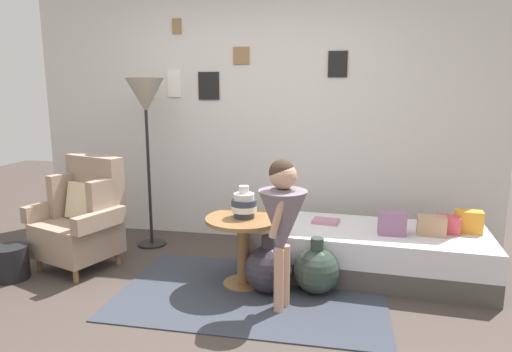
{
  "coord_description": "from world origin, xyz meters",
  "views": [
    {
      "loc": [
        0.86,
        -2.63,
        1.56
      ],
      "look_at": [
        0.15,
        0.95,
        0.85
      ],
      "focal_mm": 31.68,
      "sensor_mm": 36.0,
      "label": 1
    }
  ],
  "objects_px": {
    "armchair": "(83,218)",
    "magazine_basket": "(11,263)",
    "vase_striped": "(244,205)",
    "floor_lamp": "(146,103)",
    "demijohn_far": "(316,270)",
    "book_on_daybed": "(326,221)",
    "person_child": "(283,216)",
    "demijohn_near": "(268,269)",
    "daybed": "(369,252)",
    "side_table": "(243,237)"
  },
  "relations": [
    {
      "from": "magazine_basket",
      "to": "demijohn_near",
      "type": "bearing_deg",
      "value": 4.77
    },
    {
      "from": "side_table",
      "to": "floor_lamp",
      "type": "distance_m",
      "value": 1.68
    },
    {
      "from": "daybed",
      "to": "vase_striped",
      "type": "xyz_separation_m",
      "value": [
        -1.0,
        -0.4,
        0.47
      ]
    },
    {
      "from": "floor_lamp",
      "to": "demijohn_near",
      "type": "relative_size",
      "value": 3.66
    },
    {
      "from": "daybed",
      "to": "demijohn_near",
      "type": "distance_m",
      "value": 0.93
    },
    {
      "from": "demijohn_near",
      "to": "daybed",
      "type": "bearing_deg",
      "value": 32.2
    },
    {
      "from": "armchair",
      "to": "magazine_basket",
      "type": "bearing_deg",
      "value": -137.46
    },
    {
      "from": "armchair",
      "to": "magazine_basket",
      "type": "height_order",
      "value": "armchair"
    },
    {
      "from": "book_on_daybed",
      "to": "demijohn_far",
      "type": "bearing_deg",
      "value": -93.9
    },
    {
      "from": "vase_striped",
      "to": "magazine_basket",
      "type": "distance_m",
      "value": 2.01
    },
    {
      "from": "magazine_basket",
      "to": "vase_striped",
      "type": "bearing_deg",
      "value": 8.13
    },
    {
      "from": "demijohn_far",
      "to": "demijohn_near",
      "type": "bearing_deg",
      "value": -171.81
    },
    {
      "from": "person_child",
      "to": "demijohn_near",
      "type": "distance_m",
      "value": 0.59
    },
    {
      "from": "side_table",
      "to": "book_on_daybed",
      "type": "height_order",
      "value": "side_table"
    },
    {
      "from": "magazine_basket",
      "to": "demijohn_far",
      "type": "bearing_deg",
      "value": 5.28
    },
    {
      "from": "daybed",
      "to": "person_child",
      "type": "relative_size",
      "value": 1.79
    },
    {
      "from": "side_table",
      "to": "person_child",
      "type": "height_order",
      "value": "person_child"
    },
    {
      "from": "floor_lamp",
      "to": "demijohn_near",
      "type": "bearing_deg",
      "value": -31.73
    },
    {
      "from": "vase_striped",
      "to": "floor_lamp",
      "type": "distance_m",
      "value": 1.54
    },
    {
      "from": "floor_lamp",
      "to": "demijohn_far",
      "type": "xyz_separation_m",
      "value": [
        1.7,
        -0.77,
        -1.24
      ]
    },
    {
      "from": "side_table",
      "to": "demijohn_far",
      "type": "height_order",
      "value": "side_table"
    },
    {
      "from": "armchair",
      "to": "demijohn_far",
      "type": "relative_size",
      "value": 2.19
    },
    {
      "from": "vase_striped",
      "to": "demijohn_far",
      "type": "height_order",
      "value": "vase_striped"
    },
    {
      "from": "vase_striped",
      "to": "demijohn_far",
      "type": "bearing_deg",
      "value": -4.26
    },
    {
      "from": "vase_striped",
      "to": "person_child",
      "type": "relative_size",
      "value": 0.23
    },
    {
      "from": "vase_striped",
      "to": "floor_lamp",
      "type": "relative_size",
      "value": 0.15
    },
    {
      "from": "vase_striped",
      "to": "person_child",
      "type": "distance_m",
      "value": 0.51
    },
    {
      "from": "floor_lamp",
      "to": "demijohn_far",
      "type": "distance_m",
      "value": 2.24
    },
    {
      "from": "book_on_daybed",
      "to": "magazine_basket",
      "type": "bearing_deg",
      "value": -162.86
    },
    {
      "from": "armchair",
      "to": "book_on_daybed",
      "type": "relative_size",
      "value": 4.41
    },
    {
      "from": "armchair",
      "to": "book_on_daybed",
      "type": "xyz_separation_m",
      "value": [
        2.11,
        0.38,
        -0.02
      ]
    },
    {
      "from": "armchair",
      "to": "demijohn_near",
      "type": "height_order",
      "value": "armchair"
    },
    {
      "from": "daybed",
      "to": "armchair",
      "type": "bearing_deg",
      "value": -173.68
    },
    {
      "from": "armchair",
      "to": "magazine_basket",
      "type": "relative_size",
      "value": 3.46
    },
    {
      "from": "vase_striped",
      "to": "demijohn_near",
      "type": "bearing_deg",
      "value": -24.54
    },
    {
      "from": "demijohn_far",
      "to": "magazine_basket",
      "type": "bearing_deg",
      "value": -174.72
    },
    {
      "from": "armchair",
      "to": "floor_lamp",
      "type": "distance_m",
      "value": 1.21
    },
    {
      "from": "vase_striped",
      "to": "magazine_basket",
      "type": "bearing_deg",
      "value": -171.87
    },
    {
      "from": "armchair",
      "to": "book_on_daybed",
      "type": "distance_m",
      "value": 2.14
    },
    {
      "from": "vase_striped",
      "to": "demijohn_near",
      "type": "xyz_separation_m",
      "value": [
        0.21,
        -0.1,
        -0.48
      ]
    },
    {
      "from": "armchair",
      "to": "floor_lamp",
      "type": "height_order",
      "value": "floor_lamp"
    },
    {
      "from": "person_child",
      "to": "demijohn_far",
      "type": "bearing_deg",
      "value": 54.44
    },
    {
      "from": "side_table",
      "to": "person_child",
      "type": "distance_m",
      "value": 0.58
    },
    {
      "from": "person_child",
      "to": "demijohn_near",
      "type": "bearing_deg",
      "value": 118.68
    },
    {
      "from": "side_table",
      "to": "magazine_basket",
      "type": "xyz_separation_m",
      "value": [
        -1.92,
        -0.26,
        -0.27
      ]
    },
    {
      "from": "demijohn_far",
      "to": "person_child",
      "type": "bearing_deg",
      "value": -125.56
    },
    {
      "from": "book_on_daybed",
      "to": "floor_lamp",
      "type": "bearing_deg",
      "value": 172.78
    },
    {
      "from": "book_on_daybed",
      "to": "demijohn_near",
      "type": "relative_size",
      "value": 0.49
    },
    {
      "from": "demijohn_near",
      "to": "person_child",
      "type": "bearing_deg",
      "value": -61.32
    },
    {
      "from": "person_child",
      "to": "book_on_daybed",
      "type": "xyz_separation_m",
      "value": [
        0.26,
        0.87,
        -0.28
      ]
    }
  ]
}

